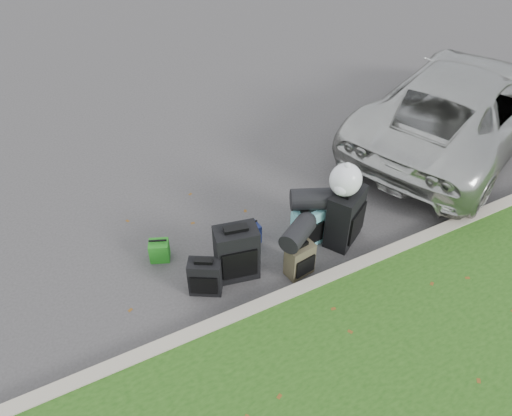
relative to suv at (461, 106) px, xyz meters
name	(u,v)px	position (x,y,z in m)	size (l,w,h in m)	color
ground	(269,244)	(-4.23, -0.82, -0.71)	(120.00, 120.00, 0.00)	#383535
curb	(307,288)	(-4.23, -1.82, -0.63)	(120.00, 0.18, 0.15)	#9E937F
suv	(461,106)	(0.00, 0.00, 0.00)	(2.34, 5.08, 1.41)	#B7B7B2
suitcase_small_black	(205,277)	(-5.34, -1.20, -0.45)	(0.41, 0.22, 0.51)	black
suitcase_large_black_left	(237,253)	(-4.87, -1.13, -0.31)	(0.55, 0.33, 0.79)	black
suitcase_olive	(300,259)	(-4.13, -1.48, -0.46)	(0.36, 0.22, 0.49)	#383222
suitcase_teal	(307,227)	(-3.75, -1.05, -0.41)	(0.41, 0.25, 0.59)	#58A9B0
suitcase_large_black_right	(345,217)	(-3.26, -1.22, -0.28)	(0.57, 0.34, 0.85)	black
tote_green	(159,251)	(-5.68, -0.39, -0.56)	(0.26, 0.21, 0.30)	#1F7B1B
tote_navy	(249,234)	(-4.45, -0.66, -0.55)	(0.28, 0.22, 0.30)	navy
duffel_left	(298,233)	(-4.13, -1.38, -0.08)	(0.28, 0.28, 0.51)	black
duffel_right	(310,199)	(-3.70, -0.99, 0.03)	(0.30, 0.30, 0.53)	black
trash_bag	(346,180)	(-3.32, -1.20, 0.37)	(0.43, 0.43, 0.43)	white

